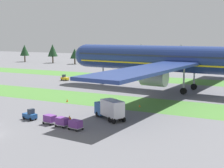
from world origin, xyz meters
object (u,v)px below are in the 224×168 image
pushback_tractor (65,78)px  taxiway_marker_0 (140,106)px  airliner (181,59)px  ground_crew_marshaller (69,121)px  cargo_dolly_third (76,124)px  cargo_dolly_lead (50,119)px  baggage_tug (30,115)px  taxiway_marker_1 (67,100)px  catering_truck (110,108)px  cargo_dolly_second (62,121)px

pushback_tractor → taxiway_marker_0: bearing=59.9°
airliner → ground_crew_marshaller: 42.99m
airliner → cargo_dolly_third: airliner is taller
cargo_dolly_lead → baggage_tug: bearing=90.0°
taxiway_marker_0 → airliner: bearing=83.5°
cargo_dolly_lead → cargo_dolly_third: (5.72, -0.95, 0.00)m
airliner → baggage_tug: (-16.11, -41.21, -7.78)m
cargo_dolly_third → taxiway_marker_1: 22.29m
cargo_dolly_lead → cargo_dolly_third: 5.80m
airliner → catering_truck: airliner is taller
cargo_dolly_lead → cargo_dolly_third: same height
cargo_dolly_lead → taxiway_marker_0: 21.07m
taxiway_marker_0 → catering_truck: bearing=-94.7°
cargo_dolly_second → cargo_dolly_third: bearing=-90.0°
ground_crew_marshaller → airliner: bearing=59.5°
airliner → catering_truck: (-3.60, -34.74, -6.65)m
ground_crew_marshaller → taxiway_marker_0: bearing=55.2°
cargo_dolly_lead → taxiway_marker_0: (8.54, 19.25, -0.69)m
cargo_dolly_lead → taxiway_marker_0: size_ratio=5.16×
baggage_tug → ground_crew_marshaller: bearing=-83.4°
baggage_tug → cargo_dolly_second: bearing=-90.0°
pushback_tractor → taxiway_marker_0: size_ratio=5.78×
taxiway_marker_0 → taxiway_marker_1: (-16.44, -2.56, 0.10)m
catering_truck → taxiway_marker_0: (0.99, 11.96, -1.72)m
airliner → cargo_dolly_second: 43.99m
baggage_tug → cargo_dolly_second: (7.82, -1.30, 0.10)m
airliner → taxiway_marker_0: size_ratio=181.30×
airliner → taxiway_marker_0: (-2.61, -22.78, -8.36)m
cargo_dolly_second → pushback_tractor: 55.98m
baggage_tug → catering_truck: (12.51, 6.47, 1.14)m
cargo_dolly_second → taxiway_marker_1: (-10.76, 17.17, -0.58)m
airliner → ground_crew_marshaller: size_ratio=48.81×
cargo_dolly_lead → ground_crew_marshaller: (3.67, 0.40, 0.03)m
cargo_dolly_second → pushback_tractor: size_ratio=0.89×
cargo_dolly_second → taxiway_marker_0: (5.68, 19.73, -0.69)m
cargo_dolly_lead → pushback_tractor: (-28.72, 45.75, -0.10)m
taxiway_marker_1 → baggage_tug: bearing=-79.5°
catering_truck → cargo_dolly_second: bearing=-179.5°
catering_truck → pushback_tractor: (-36.27, 38.46, -1.14)m
catering_truck → airliner: bearing=25.7°
ground_crew_marshaller → taxiway_marker_0: (4.87, 18.85, -0.71)m
baggage_tug → cargo_dolly_lead: size_ratio=1.15×
taxiway_marker_1 → cargo_dolly_second: bearing=-57.9°
catering_truck → taxiway_marker_1: (-15.44, 9.40, -1.61)m
cargo_dolly_third → taxiway_marker_0: 20.41m
taxiway_marker_0 → taxiway_marker_1: size_ratio=0.69×
airliner → taxiway_marker_0: airliner is taller
pushback_tractor → cargo_dolly_third: bearing=41.7°
baggage_tug → taxiway_marker_0: (13.50, 18.42, -0.58)m
catering_truck → ground_crew_marshaller: bearing=-177.7°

